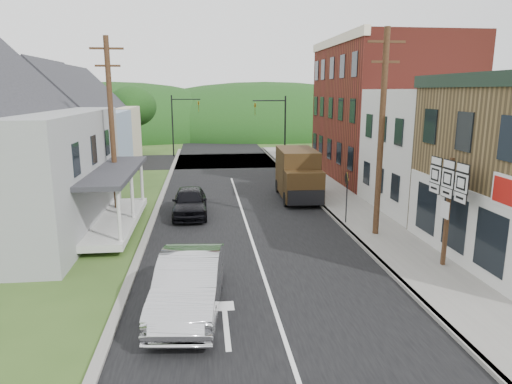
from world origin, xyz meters
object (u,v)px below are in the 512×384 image
object	(u,v)px
delivery_van	(298,174)
dark_sedan	(190,202)
route_sign_cluster	(447,197)
warning_sign	(347,190)
silver_sedan	(189,284)

from	to	relation	value
delivery_van	dark_sedan	bearing A→B (deg)	-151.70
route_sign_cluster	warning_sign	size ratio (longest dim) A/B	1.57
silver_sedan	dark_sedan	world-z (taller)	silver_sedan
silver_sedan	delivery_van	xyz separation A→B (m)	(6.13, 13.82, 0.66)
silver_sedan	route_sign_cluster	distance (m)	9.60
route_sign_cluster	warning_sign	xyz separation A→B (m)	(-1.84, 5.80, -0.96)
route_sign_cluster	silver_sedan	bearing A→B (deg)	-169.47
silver_sedan	delivery_van	bearing A→B (deg)	71.73
silver_sedan	route_sign_cluster	bearing A→B (deg)	19.60
dark_sedan	delivery_van	xyz separation A→B (m)	(6.40, 3.13, 0.76)
dark_sedan	delivery_van	size ratio (longest dim) A/B	0.81
silver_sedan	delivery_van	world-z (taller)	delivery_van
silver_sedan	route_sign_cluster	world-z (taller)	route_sign_cluster
route_sign_cluster	warning_sign	distance (m)	6.16
dark_sedan	silver_sedan	bearing A→B (deg)	-88.89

